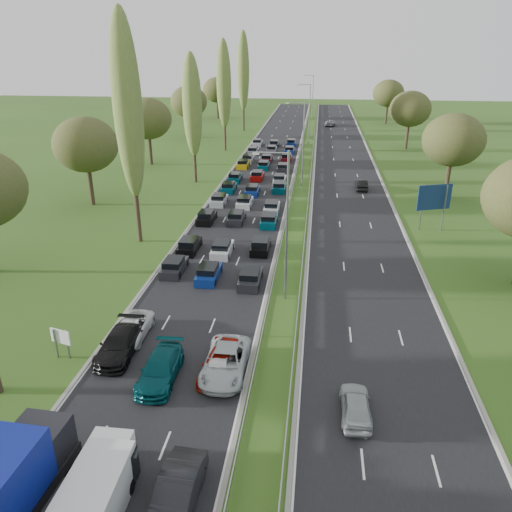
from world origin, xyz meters
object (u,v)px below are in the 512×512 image
(near_car_3, at_px, (120,344))
(info_sign, at_px, (61,340))
(direction_sign, at_px, (434,199))
(white_van_rear, at_px, (95,500))
(near_car_2, at_px, (131,329))
(white_van_front, at_px, (99,479))

(near_car_3, relative_size, info_sign, 2.57)
(info_sign, bearing_deg, direction_sign, 44.59)
(white_van_rear, bearing_deg, near_car_3, 105.36)
(white_van_rear, distance_m, direction_sign, 45.26)
(white_van_rear, relative_size, direction_sign, 1.05)
(near_car_2, xyz_separation_m, white_van_front, (3.35, -13.12, 0.32))
(near_car_2, height_order, info_sign, info_sign)
(white_van_rear, height_order, direction_sign, direction_sign)
(white_van_front, relative_size, info_sign, 2.35)
(near_car_3, height_order, info_sign, info_sign)
(near_car_2, bearing_deg, direction_sign, 44.95)
(info_sign, bearing_deg, near_car_2, 39.06)
(near_car_3, distance_m, direction_sign, 37.45)
(near_car_2, bearing_deg, near_car_3, -90.44)
(direction_sign, bearing_deg, white_van_rear, -118.44)
(near_car_2, distance_m, info_sign, 4.66)
(near_car_2, bearing_deg, info_sign, -141.28)
(near_car_3, bearing_deg, info_sign, -168.19)
(white_van_rear, relative_size, info_sign, 2.59)
(white_van_front, height_order, white_van_rear, white_van_rear)
(near_car_2, relative_size, direction_sign, 0.93)
(white_van_rear, bearing_deg, white_van_front, 105.50)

